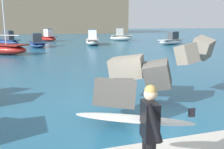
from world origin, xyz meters
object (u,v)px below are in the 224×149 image
object	(u,v)px
surfer_with_board	(145,128)
boat_mid_centre	(3,49)
boat_far_right	(37,43)
boat_near_right	(121,37)
boat_mid_right	(172,41)
boat_far_centre	(93,40)
boat_near_left	(48,37)
boat_near_centre	(8,40)

from	to	relation	value
surfer_with_board	boat_mid_centre	xyz separation A→B (m)	(-4.78, 23.31, -0.70)
boat_mid_centre	boat_far_right	xyz separation A→B (m)	(3.32, 7.65, 0.00)
boat_near_right	boat_mid_right	xyz separation A→B (m)	(4.48, -10.65, -0.18)
boat_mid_right	boat_far_centre	bearing A→B (deg)	165.50
boat_near_left	boat_mid_centre	xyz separation A→B (m)	(-5.29, -20.57, -0.13)
boat_near_left	boat_near_centre	xyz separation A→B (m)	(-6.29, -6.54, -0.06)
boat_near_right	boat_mid_centre	xyz separation A→B (m)	(-18.60, -17.03, -0.21)
boat_near_centre	boat_far_right	world-z (taller)	boat_near_centre
boat_near_left	boat_far_centre	bearing A→B (deg)	-61.40
boat_near_centre	boat_near_left	bearing A→B (deg)	46.15
boat_near_right	boat_mid_right	distance (m)	11.55
boat_near_centre	boat_mid_centre	xyz separation A→B (m)	(0.99, -14.03, -0.06)
boat_far_right	boat_near_right	bearing A→B (deg)	31.54
boat_near_centre	boat_far_centre	xyz separation A→B (m)	(12.38, -4.63, 0.08)
boat_near_left	boat_mid_centre	distance (m)	21.24
boat_far_right	boat_near_left	bearing A→B (deg)	81.33
surfer_with_board	boat_far_right	xyz separation A→B (m)	(-1.45, 30.96, -0.70)
boat_near_centre	boat_far_centre	world-z (taller)	boat_far_centre
boat_near_left	boat_near_right	size ratio (longest dim) A/B	1.11
boat_mid_centre	boat_mid_right	size ratio (longest dim) A/B	1.20
boat_near_right	boat_far_centre	size ratio (longest dim) A/B	0.70
boat_near_right	boat_near_left	bearing A→B (deg)	165.08
boat_mid_centre	boat_far_right	size ratio (longest dim) A/B	1.27
surfer_with_board	boat_mid_right	bearing A→B (deg)	58.35
boat_mid_centre	boat_mid_right	distance (m)	23.94
boat_near_left	boat_far_right	size ratio (longest dim) A/B	0.98
boat_far_centre	boat_far_right	bearing A→B (deg)	-167.75
boat_mid_right	boat_far_right	size ratio (longest dim) A/B	1.06
surfer_with_board	boat_mid_centre	world-z (taller)	boat_mid_centre
boat_near_right	boat_mid_right	world-z (taller)	boat_near_right
boat_near_right	boat_far_right	xyz separation A→B (m)	(-15.27, -9.38, -0.21)
boat_near_centre	boat_far_centre	distance (m)	13.21
boat_near_left	boat_mid_right	xyz separation A→B (m)	(17.78, -14.19, -0.09)
boat_near_left	boat_mid_right	bearing A→B (deg)	-38.59
surfer_with_board	boat_mid_centre	bearing A→B (deg)	101.59
boat_near_centre	boat_mid_right	bearing A→B (deg)	-17.63
boat_mid_centre	boat_near_left	bearing A→B (deg)	75.57
surfer_with_board	boat_near_right	bearing A→B (deg)	71.09
surfer_with_board	boat_mid_right	distance (m)	34.88
surfer_with_board	boat_near_right	xyz separation A→B (m)	(13.82, 40.33, -0.49)
boat_near_right	boat_far_centre	distance (m)	10.50
boat_near_right	boat_mid_centre	world-z (taller)	boat_mid_centre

